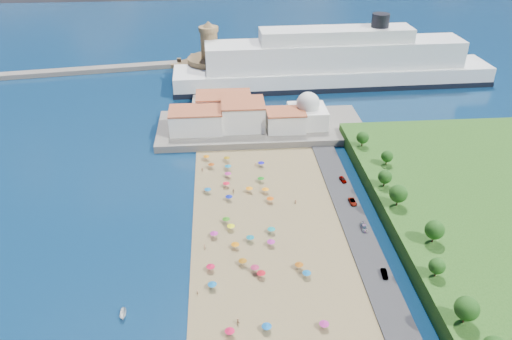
{
  "coord_description": "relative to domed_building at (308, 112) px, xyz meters",
  "views": [
    {
      "loc": [
        -7.9,
        -125.14,
        96.2
      ],
      "look_at": [
        4.0,
        25.0,
        8.0
      ],
      "focal_mm": 35.0,
      "sensor_mm": 36.0,
      "label": 1
    }
  ],
  "objects": [
    {
      "name": "jetty",
      "position": [
        -42.0,
        37.0,
        -7.77
      ],
      "size": [
        18.0,
        70.0,
        2.4
      ],
      "primitive_type": "cube",
      "color": "#59544C",
      "rests_on": "ground"
    },
    {
      "name": "terrace",
      "position": [
        -20.0,
        2.0,
        -7.47
      ],
      "size": [
        90.0,
        36.0,
        3.0
      ],
      "primitive_type": "cube",
      "color": "#59544C",
      "rests_on": "ground"
    },
    {
      "name": "beach_parasols",
      "position": [
        -31.49,
        -80.35,
        -6.83
      ],
      "size": [
        31.92,
        114.63,
        2.2
      ],
      "color": "gray",
      "rests_on": "beach"
    },
    {
      "name": "ground",
      "position": [
        -30.0,
        -71.0,
        -8.97
      ],
      "size": [
        700.0,
        700.0,
        0.0
      ],
      "primitive_type": "plane",
      "color": "#071938",
      "rests_on": "ground"
    },
    {
      "name": "domed_building",
      "position": [
        0.0,
        0.0,
        0.0
      ],
      "size": [
        16.0,
        16.0,
        15.0
      ],
      "color": "silver",
      "rests_on": "terrace"
    },
    {
      "name": "breakwater",
      "position": [
        -140.0,
        82.0,
        -7.67
      ],
      "size": [
        199.03,
        34.77,
        2.6
      ],
      "primitive_type": "cube",
      "rotation": [
        0.0,
        0.0,
        0.14
      ],
      "color": "#59544C",
      "rests_on": "ground"
    },
    {
      "name": "hillside_trees",
      "position": [
        18.29,
        -83.36,
        1.12
      ],
      "size": [
        10.02,
        105.86,
        7.41
      ],
      "color": "#382314",
      "rests_on": "hillside"
    },
    {
      "name": "parked_cars",
      "position": [
        6.0,
        -65.94,
        -7.61
      ],
      "size": [
        2.3,
        54.52,
        1.38
      ],
      "color": "gray",
      "rests_on": "promenade"
    },
    {
      "name": "cruise_ship",
      "position": [
        23.51,
        55.33,
        2.01
      ],
      "size": [
        170.17,
        29.79,
        37.08
      ],
      "color": "black",
      "rests_on": "ground"
    },
    {
      "name": "waterfront_buildings",
      "position": [
        -33.05,
        2.64,
        -1.1
      ],
      "size": [
        57.0,
        29.0,
        11.0
      ],
      "color": "silver",
      "rests_on": "terrace"
    },
    {
      "name": "fortress",
      "position": [
        -42.0,
        67.0,
        -2.29
      ],
      "size": [
        40.0,
        40.0,
        32.4
      ],
      "color": "olive",
      "rests_on": "ground"
    },
    {
      "name": "beachgoers",
      "position": [
        -33.39,
        -72.16,
        -7.85
      ],
      "size": [
        35.41,
        96.99,
        1.85
      ],
      "color": "tan",
      "rests_on": "beach"
    },
    {
      "name": "moored_boats",
      "position": [
        -61.52,
        -111.65,
        -8.22
      ],
      "size": [
        9.07,
        22.62,
        1.55
      ],
      "color": "white",
      "rests_on": "ground"
    }
  ]
}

